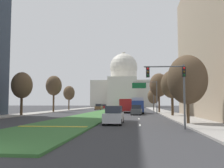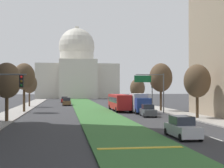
{
  "view_description": "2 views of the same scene",
  "coord_description": "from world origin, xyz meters",
  "px_view_note": "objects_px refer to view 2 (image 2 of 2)",
  "views": [
    {
      "loc": [
        6.93,
        -9.61,
        2.09
      ],
      "look_at": [
        1.39,
        48.23,
        6.44
      ],
      "focal_mm": 41.08,
      "sensor_mm": 36.0,
      "label": 1
    },
    {
      "loc": [
        -4.99,
        -10.34,
        4.16
      ],
      "look_at": [
        2.25,
        40.35,
        4.75
      ],
      "focal_mm": 53.06,
      "sensor_mm": 36.0,
      "label": 2
    }
  ],
  "objects_px": {
    "street_tree_left_mid": "(7,81)",
    "traffic_light_far_right": "(152,92)",
    "street_tree_left_distant": "(29,84)",
    "street_tree_right_far": "(161,78)",
    "sedan_very_far": "(65,100)",
    "sedan_midblock": "(148,111)",
    "sedan_far_horizon": "(67,102)",
    "street_tree_right_mid": "(197,81)",
    "street_tree_left_far": "(24,77)",
    "overhead_guide_sign": "(153,85)",
    "city_bus": "(119,101)",
    "sedan_distant": "(132,105)",
    "sedan_lead_stopped": "(182,128)",
    "box_truck_delivery": "(140,103)",
    "capitol_building": "(77,73)",
    "street_tree_right_distant": "(137,88)"
  },
  "relations": [
    {
      "from": "capitol_building",
      "to": "sedan_distant",
      "type": "xyz_separation_m",
      "value": [
        7.61,
        -78.32,
        -9.69
      ]
    },
    {
      "from": "street_tree_left_far",
      "to": "sedan_very_far",
      "type": "bearing_deg",
      "value": 79.6
    },
    {
      "from": "street_tree_right_mid",
      "to": "sedan_midblock",
      "type": "xyz_separation_m",
      "value": [
        -5.68,
        4.38,
        -4.24
      ]
    },
    {
      "from": "street_tree_right_mid",
      "to": "sedan_far_horizon",
      "type": "xyz_separation_m",
      "value": [
        -17.15,
        36.03,
        -4.21
      ]
    },
    {
      "from": "overhead_guide_sign",
      "to": "street_tree_left_far",
      "type": "height_order",
      "value": "street_tree_left_far"
    },
    {
      "from": "street_tree_right_far",
      "to": "street_tree_left_distant",
      "type": "height_order",
      "value": "street_tree_right_far"
    },
    {
      "from": "sedan_lead_stopped",
      "to": "sedan_far_horizon",
      "type": "bearing_deg",
      "value": 100.02
    },
    {
      "from": "street_tree_right_mid",
      "to": "sedan_far_horizon",
      "type": "relative_size",
      "value": 1.6
    },
    {
      "from": "street_tree_left_distant",
      "to": "sedan_midblock",
      "type": "distance_m",
      "value": 33.44
    },
    {
      "from": "sedan_midblock",
      "to": "city_bus",
      "type": "xyz_separation_m",
      "value": [
        -2.27,
        11.72,
        0.95
      ]
    },
    {
      "from": "street_tree_right_distant",
      "to": "sedan_lead_stopped",
      "type": "relative_size",
      "value": 1.35
    },
    {
      "from": "box_truck_delivery",
      "to": "street_tree_right_far",
      "type": "bearing_deg",
      "value": 36.16
    },
    {
      "from": "street_tree_left_far",
      "to": "overhead_guide_sign",
      "type": "bearing_deg",
      "value": -13.94
    },
    {
      "from": "sedan_distant",
      "to": "box_truck_delivery",
      "type": "relative_size",
      "value": 0.71
    },
    {
      "from": "sedan_lead_stopped",
      "to": "sedan_far_horizon",
      "type": "relative_size",
      "value": 1.01
    },
    {
      "from": "sedan_far_horizon",
      "to": "sedan_very_far",
      "type": "bearing_deg",
      "value": 91.83
    },
    {
      "from": "traffic_light_far_right",
      "to": "sedan_far_horizon",
      "type": "height_order",
      "value": "traffic_light_far_right"
    },
    {
      "from": "street_tree_left_far",
      "to": "box_truck_delivery",
      "type": "xyz_separation_m",
      "value": [
        18.94,
        -4.25,
        -4.35
      ]
    },
    {
      "from": "sedan_lead_stopped",
      "to": "street_tree_left_distant",
      "type": "bearing_deg",
      "value": 110.1
    },
    {
      "from": "street_tree_left_mid",
      "to": "traffic_light_far_right",
      "type": "bearing_deg",
      "value": 37.01
    },
    {
      "from": "traffic_light_far_right",
      "to": "sedan_midblock",
      "type": "height_order",
      "value": "traffic_light_far_right"
    },
    {
      "from": "street_tree_left_mid",
      "to": "sedan_midblock",
      "type": "distance_m",
      "value": 20.06
    },
    {
      "from": "street_tree_left_mid",
      "to": "sedan_very_far",
      "type": "bearing_deg",
      "value": 82.54
    },
    {
      "from": "street_tree_right_distant",
      "to": "sedan_very_far",
      "type": "bearing_deg",
      "value": 132.42
    },
    {
      "from": "street_tree_right_far",
      "to": "capitol_building",
      "type": "bearing_deg",
      "value": 98.04
    },
    {
      "from": "street_tree_left_mid",
      "to": "sedan_far_horizon",
      "type": "relative_size",
      "value": 1.57
    },
    {
      "from": "sedan_far_horizon",
      "to": "sedan_distant",
      "type": "bearing_deg",
      "value": -54.75
    },
    {
      "from": "traffic_light_far_right",
      "to": "city_bus",
      "type": "relative_size",
      "value": 0.47
    },
    {
      "from": "street_tree_left_far",
      "to": "box_truck_delivery",
      "type": "distance_m",
      "value": 19.89
    },
    {
      "from": "street_tree_left_distant",
      "to": "sedan_far_horizon",
      "type": "height_order",
      "value": "street_tree_left_distant"
    },
    {
      "from": "sedan_lead_stopped",
      "to": "box_truck_delivery",
      "type": "bearing_deg",
      "value": 84.66
    },
    {
      "from": "box_truck_delivery",
      "to": "street_tree_left_far",
      "type": "bearing_deg",
      "value": 167.36
    },
    {
      "from": "sedan_far_horizon",
      "to": "box_truck_delivery",
      "type": "height_order",
      "value": "box_truck_delivery"
    },
    {
      "from": "street_tree_left_mid",
      "to": "sedan_distant",
      "type": "height_order",
      "value": "street_tree_left_mid"
    },
    {
      "from": "overhead_guide_sign",
      "to": "street_tree_right_distant",
      "type": "distance_m",
      "value": 23.72
    },
    {
      "from": "street_tree_right_distant",
      "to": "sedan_distant",
      "type": "relative_size",
      "value": 1.39
    },
    {
      "from": "street_tree_left_mid",
      "to": "street_tree_left_distant",
      "type": "height_order",
      "value": "street_tree_left_mid"
    },
    {
      "from": "street_tree_left_far",
      "to": "street_tree_left_distant",
      "type": "xyz_separation_m",
      "value": [
        -0.81,
        16.28,
        -1.02
      ]
    },
    {
      "from": "overhead_guide_sign",
      "to": "street_tree_left_far",
      "type": "xyz_separation_m",
      "value": [
        -20.96,
        5.2,
        1.41
      ]
    },
    {
      "from": "sedan_distant",
      "to": "sedan_lead_stopped",
      "type": "bearing_deg",
      "value": -94.85
    },
    {
      "from": "sedan_midblock",
      "to": "sedan_very_far",
      "type": "xyz_separation_m",
      "value": [
        -11.97,
        47.35,
        -0.04
      ]
    },
    {
      "from": "box_truck_delivery",
      "to": "sedan_lead_stopped",
      "type": "bearing_deg",
      "value": -95.34
    },
    {
      "from": "street_tree_right_mid",
      "to": "street_tree_left_far",
      "type": "relative_size",
      "value": 0.88
    },
    {
      "from": "traffic_light_far_right",
      "to": "sedan_very_far",
      "type": "distance_m",
      "value": 39.04
    },
    {
      "from": "traffic_light_far_right",
      "to": "street_tree_left_distant",
      "type": "height_order",
      "value": "street_tree_left_distant"
    },
    {
      "from": "street_tree_right_far",
      "to": "sedan_midblock",
      "type": "height_order",
      "value": "street_tree_right_far"
    },
    {
      "from": "traffic_light_far_right",
      "to": "street_tree_left_far",
      "type": "bearing_deg",
      "value": -176.98
    },
    {
      "from": "street_tree_left_far",
      "to": "sedan_distant",
      "type": "height_order",
      "value": "street_tree_left_far"
    },
    {
      "from": "capitol_building",
      "to": "street_tree_left_far",
      "type": "bearing_deg",
      "value": -98.16
    },
    {
      "from": "sedan_far_horizon",
      "to": "city_bus",
      "type": "relative_size",
      "value": 0.42
    }
  ]
}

